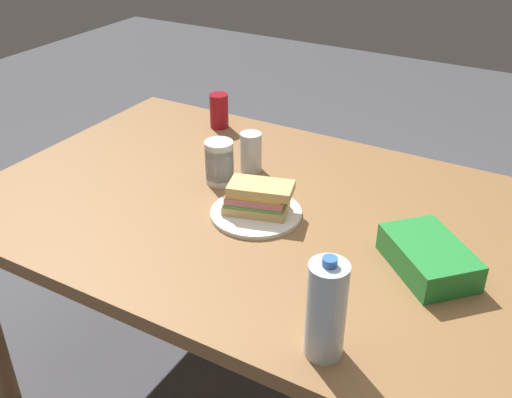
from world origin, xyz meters
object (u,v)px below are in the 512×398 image
at_px(plastic_cup_stack, 219,162).
at_px(soda_can_silver, 251,152).
at_px(soda_can_red, 219,111).
at_px(dining_table, 296,239).
at_px(paper_plate, 256,213).
at_px(water_bottle_tall, 326,310).
at_px(chip_bag, 428,257).
at_px(sandwich, 258,198).

xyz_separation_m(plastic_cup_stack, soda_can_silver, (0.04, 0.11, -0.00)).
height_order(soda_can_red, plastic_cup_stack, plastic_cup_stack).
distance_m(dining_table, paper_plate, 0.14).
bearing_deg(paper_plate, water_bottle_tall, -45.65).
bearing_deg(paper_plate, dining_table, 26.74).
distance_m(paper_plate, soda_can_red, 0.61).
bearing_deg(dining_table, soda_can_silver, 144.72).
distance_m(paper_plate, chip_bag, 0.47).
distance_m(water_bottle_tall, plastic_cup_stack, 0.74).
relative_size(dining_table, plastic_cup_stack, 13.88).
bearing_deg(soda_can_red, water_bottle_tall, -46.82).
height_order(water_bottle_tall, soda_can_silver, water_bottle_tall).
distance_m(sandwich, soda_can_red, 0.61).
xyz_separation_m(water_bottle_tall, plastic_cup_stack, (-0.55, 0.48, -0.04)).
bearing_deg(dining_table, sandwich, -153.88).
bearing_deg(sandwich, soda_can_silver, 124.09).
xyz_separation_m(paper_plate, plastic_cup_stack, (-0.19, 0.11, 0.06)).
bearing_deg(plastic_cup_stack, paper_plate, -30.27).
xyz_separation_m(paper_plate, soda_can_red, (-0.41, 0.45, 0.06)).
bearing_deg(sandwich, paper_plate, -137.13).
bearing_deg(chip_bag, plastic_cup_stack, -146.27).
xyz_separation_m(sandwich, plastic_cup_stack, (-0.19, 0.11, 0.01)).
height_order(sandwich, soda_can_red, soda_can_red).
bearing_deg(plastic_cup_stack, soda_can_red, 123.11).
bearing_deg(chip_bag, paper_plate, -137.20).
height_order(paper_plate, soda_can_silver, soda_can_silver).
distance_m(paper_plate, soda_can_silver, 0.27).
height_order(paper_plate, soda_can_red, soda_can_red).
height_order(plastic_cup_stack, soda_can_silver, plastic_cup_stack).
bearing_deg(dining_table, chip_bag, -9.12).
distance_m(chip_bag, soda_can_silver, 0.66).
bearing_deg(sandwich, plastic_cup_stack, 150.79).
relative_size(paper_plate, soda_can_silver, 2.03).
xyz_separation_m(sandwich, soda_can_silver, (-0.15, 0.22, 0.01)).
relative_size(soda_can_red, plastic_cup_stack, 0.93).
bearing_deg(dining_table, plastic_cup_stack, 168.30).
bearing_deg(soda_can_red, sandwich, -47.43).
xyz_separation_m(chip_bag, soda_can_silver, (-0.61, 0.23, 0.03)).
height_order(paper_plate, sandwich, sandwich).
xyz_separation_m(soda_can_red, plastic_cup_stack, (0.23, -0.35, 0.00)).
relative_size(paper_plate, soda_can_red, 2.03).
xyz_separation_m(soda_can_red, water_bottle_tall, (0.78, -0.83, 0.05)).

